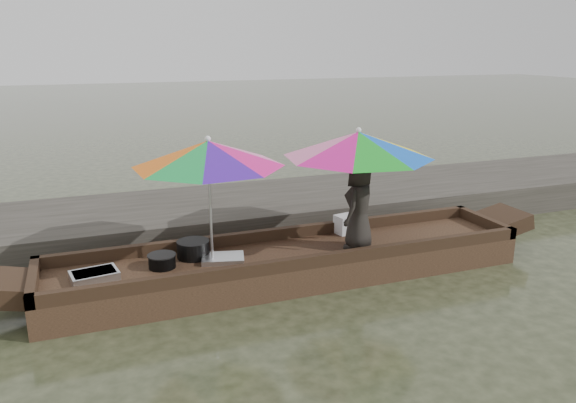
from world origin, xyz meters
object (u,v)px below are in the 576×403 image
object	(u,v)px
supply_bag	(346,224)
umbrella_bow	(210,202)
tray_scallop	(223,258)
umbrella_stern	(357,187)
cooking_pot	(193,249)
tray_crayfish	(94,275)
charcoal_grill	(162,262)
boat_hull	(291,265)
vendor	(359,205)

from	to	relation	value
supply_bag	umbrella_bow	xyz separation A→B (m)	(-2.01, -0.45, 0.65)
supply_bag	tray_scallop	bearing A→B (deg)	-167.39
supply_bag	umbrella_stern	bearing A→B (deg)	-100.55
cooking_pot	tray_crayfish	bearing A→B (deg)	-166.82
umbrella_bow	charcoal_grill	bearing A→B (deg)	172.76
charcoal_grill	supply_bag	distance (m)	2.63
boat_hull	cooking_pot	size ratio (longest dim) A/B	15.10
charcoal_grill	cooking_pot	bearing A→B (deg)	25.82
tray_crayfish	supply_bag	size ratio (longest dim) A/B	1.82
boat_hull	vendor	size ratio (longest dim) A/B	5.28
cooking_pot	umbrella_stern	distance (m)	2.22
charcoal_grill	umbrella_stern	bearing A→B (deg)	-1.71
supply_bag	vendor	world-z (taller)	vendor
tray_scallop	vendor	world-z (taller)	vendor
vendor	boat_hull	bearing A→B (deg)	-49.57
boat_hull	supply_bag	size ratio (longest dim) A/B	21.87
boat_hull	umbrella_stern	bearing A→B (deg)	0.00
supply_bag	umbrella_bow	world-z (taller)	umbrella_bow
cooking_pot	tray_scallop	xyz separation A→B (m)	(0.31, -0.25, -0.08)
cooking_pot	charcoal_grill	bearing A→B (deg)	-154.18
vendor	umbrella_bow	world-z (taller)	umbrella_bow
boat_hull	cooking_pot	world-z (taller)	cooking_pot
cooking_pot	tray_crayfish	xyz separation A→B (m)	(-1.19, -0.28, -0.06)
vendor	umbrella_stern	xyz separation A→B (m)	(0.03, 0.14, 0.20)
tray_crayfish	umbrella_stern	size ratio (longest dim) A/B	0.27
tray_crayfish	tray_scallop	bearing A→B (deg)	1.18
cooking_pot	charcoal_grill	xyz separation A→B (m)	(-0.42, -0.20, -0.03)
umbrella_bow	tray_scallop	bearing A→B (deg)	12.47
tray_crayfish	umbrella_bow	xyz separation A→B (m)	(1.36, 0.00, 0.73)
cooking_pot	umbrella_bow	xyz separation A→B (m)	(0.17, -0.28, 0.67)
umbrella_stern	umbrella_bow	bearing A→B (deg)	180.00
cooking_pot	vendor	bearing A→B (deg)	-11.36
boat_hull	charcoal_grill	world-z (taller)	charcoal_grill
tray_scallop	charcoal_grill	size ratio (longest dim) A/B	1.61
cooking_pot	vendor	xyz separation A→B (m)	(2.07, -0.42, 0.47)
boat_hull	umbrella_stern	size ratio (longest dim) A/B	3.18
umbrella_bow	cooking_pot	bearing A→B (deg)	122.18
tray_scallop	umbrella_stern	size ratio (longest dim) A/B	0.27
boat_hull	umbrella_stern	world-z (taller)	umbrella_stern
tray_scallop	supply_bag	xyz separation A→B (m)	(1.88, 0.42, 0.10)
tray_crayfish	supply_bag	xyz separation A→B (m)	(3.37, 0.45, 0.09)
tray_scallop	charcoal_grill	distance (m)	0.73
tray_scallop	supply_bag	world-z (taller)	supply_bag
cooking_pot	tray_scallop	bearing A→B (deg)	-38.42
tray_crayfish	cooking_pot	bearing A→B (deg)	13.18
tray_scallop	umbrella_stern	world-z (taller)	umbrella_stern
vendor	tray_scallop	bearing A→B (deg)	-46.10
tray_crayfish	umbrella_stern	world-z (taller)	umbrella_stern
tray_crayfish	charcoal_grill	bearing A→B (deg)	5.64
umbrella_stern	boat_hull	bearing A→B (deg)	180.00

